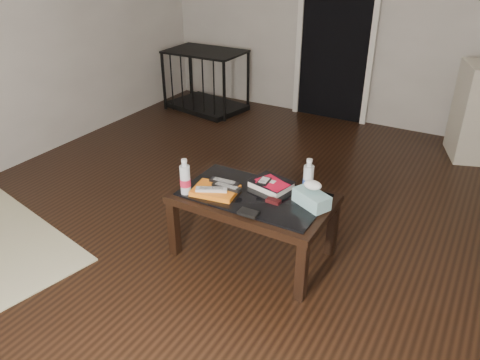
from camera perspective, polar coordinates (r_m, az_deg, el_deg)
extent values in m
plane|color=black|center=(3.54, 2.97, -5.41)|extent=(5.00, 5.00, 0.00)
plane|color=beige|center=(4.68, -26.53, 17.92)|extent=(0.00, 5.00, 5.00)
cube|color=black|center=(5.48, 11.70, 17.46)|extent=(0.80, 0.05, 2.00)
cube|color=silver|center=(5.60, 7.34, 18.00)|extent=(0.06, 0.04, 2.04)
cube|color=silver|center=(5.34, 16.01, 16.72)|extent=(0.06, 0.04, 2.04)
cube|color=black|center=(3.16, -8.07, -5.81)|extent=(0.06, 0.06, 0.40)
cube|color=black|center=(2.79, 7.51, -11.03)|extent=(0.06, 0.06, 0.40)
cube|color=black|center=(3.52, -2.99, -1.77)|extent=(0.06, 0.06, 0.40)
cube|color=black|center=(3.19, 11.19, -5.80)|extent=(0.06, 0.06, 0.40)
cube|color=black|center=(3.01, 1.66, -2.32)|extent=(1.00, 0.60, 0.05)
cube|color=black|center=(3.00, 1.66, -1.81)|extent=(0.90, 0.50, 0.01)
cube|color=black|center=(5.93, -4.05, 9.01)|extent=(0.99, 0.75, 0.06)
cube|color=black|center=(5.75, -4.28, 15.34)|extent=(0.99, 0.75, 0.02)
cube|color=black|center=(5.86, -9.28, 11.78)|extent=(0.03, 0.03, 0.70)
cube|color=black|center=(5.38, -1.94, 10.68)|extent=(0.03, 0.03, 0.70)
cube|color=black|center=(6.29, -6.07, 13.08)|extent=(0.03, 0.03, 0.70)
cube|color=black|center=(5.85, 0.99, 12.09)|extent=(0.03, 0.03, 0.70)
cube|color=orange|center=(3.00, -3.02, -1.29)|extent=(0.31, 0.25, 0.03)
cube|color=#BABBBF|center=(2.97, -3.50, -1.13)|extent=(0.20, 0.13, 0.02)
cube|color=black|center=(2.99, -1.64, -0.82)|extent=(0.20, 0.05, 0.02)
cube|color=black|center=(3.05, -1.93, -0.21)|extent=(0.20, 0.06, 0.02)
cube|color=black|center=(3.06, 3.81, -0.52)|extent=(0.29, 0.25, 0.05)
cube|color=red|center=(3.04, 3.86, -0.24)|extent=(0.23, 0.20, 0.01)
cube|color=black|center=(3.02, 2.96, -0.12)|extent=(0.07, 0.11, 0.02)
cube|color=black|center=(2.90, 4.11, -2.58)|extent=(0.09, 0.05, 0.02)
cube|color=black|center=(2.78, 1.03, -4.04)|extent=(0.12, 0.07, 0.02)
cylinder|color=silver|center=(2.97, -6.72, 0.45)|extent=(0.07, 0.07, 0.24)
cylinder|color=silver|center=(2.98, 8.34, 0.46)|extent=(0.08, 0.08, 0.24)
cube|color=teal|center=(2.88, 8.71, -2.28)|extent=(0.26, 0.21, 0.09)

